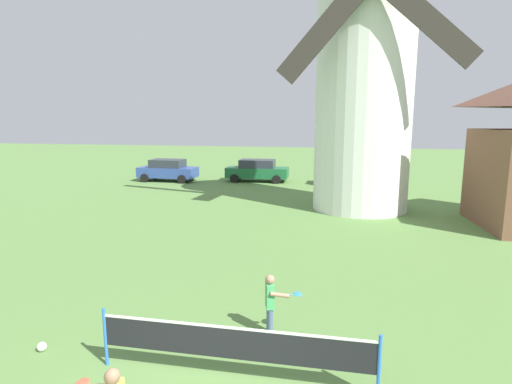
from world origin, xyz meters
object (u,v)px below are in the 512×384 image
(windmill, at_px, (365,64))
(player_far, at_px, (271,301))
(stray_ball, at_px, (42,347))
(tennis_net, at_px, (233,344))
(parked_car_cream, at_px, (348,173))
(parked_car_green, at_px, (257,170))
(parked_car_blue, at_px, (168,170))

(windmill, relative_size, player_far, 11.22)
(stray_ball, bearing_deg, tennis_net, -2.46)
(windmill, height_order, tennis_net, windmill)
(player_far, distance_m, parked_car_cream, 20.64)
(windmill, distance_m, parked_car_green, 12.05)
(parked_car_cream, bearing_deg, parked_car_blue, -176.33)
(tennis_net, xyz_separation_m, stray_ball, (-3.88, 0.17, -0.59))
(player_far, relative_size, parked_car_green, 0.29)
(player_far, height_order, stray_ball, player_far)
(player_far, bearing_deg, stray_ball, -160.34)
(tennis_net, relative_size, stray_ball, 26.69)
(parked_car_blue, bearing_deg, parked_car_green, 9.74)
(tennis_net, bearing_deg, windmill, 79.24)
(stray_ball, bearing_deg, parked_car_blue, 106.64)
(parked_car_cream, bearing_deg, stray_ball, -105.86)
(parked_car_blue, bearing_deg, windmill, -27.71)
(stray_ball, bearing_deg, parked_car_green, 90.10)
(stray_ball, xyz_separation_m, parked_car_green, (-0.04, 22.33, 0.72))
(stray_ball, distance_m, parked_car_blue, 22.19)
(parked_car_green, bearing_deg, parked_car_cream, -2.49)
(tennis_net, distance_m, stray_ball, 3.93)
(windmill, distance_m, parked_car_cream, 9.82)
(player_far, bearing_deg, parked_car_cream, 84.40)
(windmill, bearing_deg, stray_ball, -114.75)
(windmill, bearing_deg, tennis_net, -100.76)
(windmill, bearing_deg, parked_car_cream, 92.86)
(tennis_net, height_order, player_far, player_far)
(windmill, height_order, parked_car_cream, windmill)
(windmill, height_order, parked_car_green, windmill)
(parked_car_green, bearing_deg, parked_car_blue, -170.26)
(stray_ball, relative_size, parked_car_blue, 0.04)
(parked_car_blue, height_order, parked_car_green, same)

